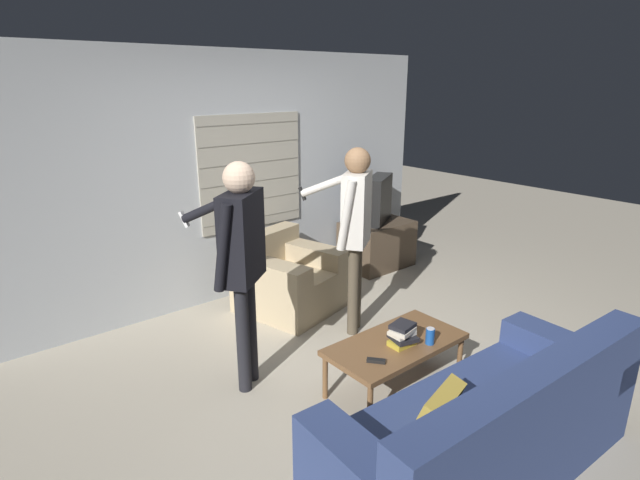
% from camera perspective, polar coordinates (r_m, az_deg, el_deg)
% --- Properties ---
extents(ground_plane, '(16.00, 16.00, 0.00)m').
position_cam_1_polar(ground_plane, '(4.22, 5.32, -14.50)').
color(ground_plane, '#B2A893').
extents(wall_back, '(5.20, 0.08, 2.55)m').
position_cam_1_polar(wall_back, '(5.29, -9.88, 6.95)').
color(wall_back, '#ADB2B7').
rests_on(wall_back, ground_plane).
extents(couch_blue, '(2.11, 0.94, 0.85)m').
position_cam_1_polar(couch_blue, '(3.24, 18.47, -19.95)').
color(couch_blue, navy).
rests_on(couch_blue, ground_plane).
extents(armchair_beige, '(1.08, 1.08, 0.76)m').
position_cam_1_polar(armchair_beige, '(5.13, -3.72, -4.46)').
color(armchair_beige, tan).
rests_on(armchair_beige, ground_plane).
extents(coffee_table, '(1.07, 0.54, 0.39)m').
position_cam_1_polar(coffee_table, '(3.85, 8.66, -11.90)').
color(coffee_table, brown).
rests_on(coffee_table, ground_plane).
extents(tv_stand, '(0.83, 0.60, 0.58)m').
position_cam_1_polar(tv_stand, '(6.30, 6.50, -0.45)').
color(tv_stand, '#4C3D2D').
rests_on(tv_stand, ground_plane).
extents(tv, '(0.64, 0.49, 0.57)m').
position_cam_1_polar(tv, '(6.15, 6.66, 4.63)').
color(tv, black).
rests_on(tv, tv_stand).
extents(person_left_standing, '(0.51, 0.83, 1.73)m').
position_cam_1_polar(person_left_standing, '(3.59, -9.03, -1.03)').
color(person_left_standing, black).
rests_on(person_left_standing, ground_plane).
extents(person_right_standing, '(0.50, 0.82, 1.71)m').
position_cam_1_polar(person_right_standing, '(4.41, 4.01, 2.48)').
color(person_right_standing, '#4C4233').
rests_on(person_right_standing, ground_plane).
extents(book_stack, '(0.22, 0.21, 0.16)m').
position_cam_1_polar(book_stack, '(3.77, 9.42, -10.61)').
color(book_stack, gold).
rests_on(book_stack, coffee_table).
extents(soda_can, '(0.07, 0.07, 0.13)m').
position_cam_1_polar(soda_can, '(3.82, 12.47, -10.67)').
color(soda_can, '#194C9E').
rests_on(soda_can, coffee_table).
extents(spare_remote, '(0.11, 0.13, 0.02)m').
position_cam_1_polar(spare_remote, '(3.56, 6.43, -13.54)').
color(spare_remote, black).
rests_on(spare_remote, coffee_table).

